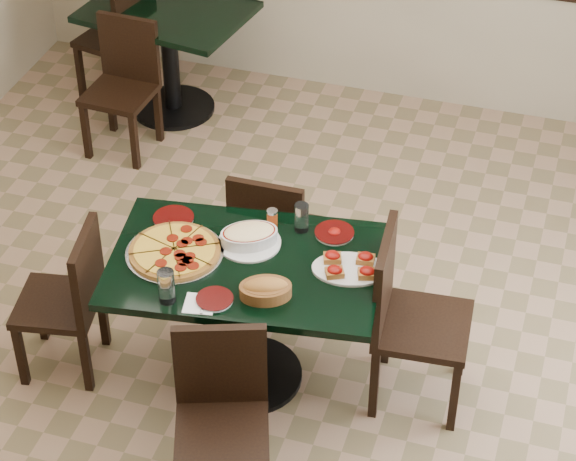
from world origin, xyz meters
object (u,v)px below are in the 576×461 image
(back_chair_near, at_px, (124,79))
(chair_far, at_px, (272,233))
(chair_right, at_px, (406,311))
(bread_basket, at_px, (266,289))
(bruschetta_platter, at_px, (349,267))
(chair_left, at_px, (71,295))
(back_chair_left, at_px, (124,32))
(chair_near, at_px, (222,409))
(main_table, at_px, (246,292))
(pepperoni_pizza, at_px, (175,251))
(back_table, at_px, (169,41))
(lasagna_casserole, at_px, (249,236))

(back_chair_near, bearing_deg, chair_far, -38.27)
(chair_right, bearing_deg, bread_basket, 115.41)
(back_chair_near, distance_m, bruschetta_platter, 2.56)
(bruschetta_platter, bearing_deg, chair_right, -1.23)
(chair_left, relative_size, bread_basket, 3.01)
(back_chair_near, xyz_separation_m, back_chair_left, (-0.22, 0.51, 0.03))
(chair_near, distance_m, back_chair_left, 3.42)
(main_table, distance_m, bruschetta_platter, 0.52)
(pepperoni_pizza, bearing_deg, bruschetta_platter, 8.80)
(chair_left, distance_m, bread_basket, 1.06)
(back_table, bearing_deg, back_chair_near, -95.76)
(back_table, relative_size, bread_basket, 4.04)
(chair_right, height_order, pepperoni_pizza, chair_right)
(chair_near, xyz_separation_m, back_chair_left, (-1.75, 2.94, 0.03))
(chair_far, height_order, back_chair_near, back_chair_near)
(chair_right, bearing_deg, pepperoni_pizza, 95.01)
(main_table, bearing_deg, lasagna_casserole, 92.89)
(chair_near, xyz_separation_m, lasagna_casserole, (-0.14, 0.79, 0.32))
(back_chair_near, bearing_deg, pepperoni_pizza, -55.87)
(chair_far, xyz_separation_m, chair_left, (-0.78, -0.74, -0.01))
(chair_near, relative_size, back_chair_near, 1.00)
(chair_near, relative_size, pepperoni_pizza, 1.87)
(chair_right, distance_m, back_chair_near, 2.72)
(bread_basket, bearing_deg, lasagna_casserole, 98.36)
(back_chair_near, xyz_separation_m, pepperoni_pizza, (1.08, -1.82, 0.29))
(chair_far, distance_m, pepperoni_pizza, 0.74)
(chair_far, height_order, back_chair_left, back_chair_left)
(back_chair_near, bearing_deg, bread_basket, -48.00)
(back_table, height_order, lasagna_casserole, lasagna_casserole)
(chair_near, xyz_separation_m, chair_left, (-0.95, 0.49, -0.02))
(bruschetta_platter, bearing_deg, back_chair_left, 121.93)
(back_table, bearing_deg, chair_left, -70.25)
(chair_left, relative_size, bruschetta_platter, 2.15)
(back_chair_left, bearing_deg, lasagna_casserole, 49.84)
(main_table, relative_size, back_table, 1.21)
(chair_left, height_order, back_chair_near, back_chair_near)
(pepperoni_pizza, bearing_deg, back_table, 112.92)
(chair_far, height_order, bruschetta_platter, chair_far)
(chair_far, relative_size, lasagna_casserole, 2.65)
(main_table, relative_size, bread_basket, 4.88)
(chair_left, bearing_deg, pepperoni_pizza, 93.10)
(back_chair_left, height_order, bread_basket, back_chair_left)
(pepperoni_pizza, relative_size, lasagna_casserole, 1.43)
(lasagna_casserole, bearing_deg, bruschetta_platter, -35.12)
(lasagna_casserole, bearing_deg, chair_right, -29.38)
(chair_far, relative_size, chair_left, 1.02)
(chair_far, bearing_deg, back_chair_near, -41.72)
(lasagna_casserole, height_order, bruschetta_platter, lasagna_casserole)
(chair_right, bearing_deg, chair_far, 56.82)
(bread_basket, bearing_deg, bruschetta_platter, 20.51)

